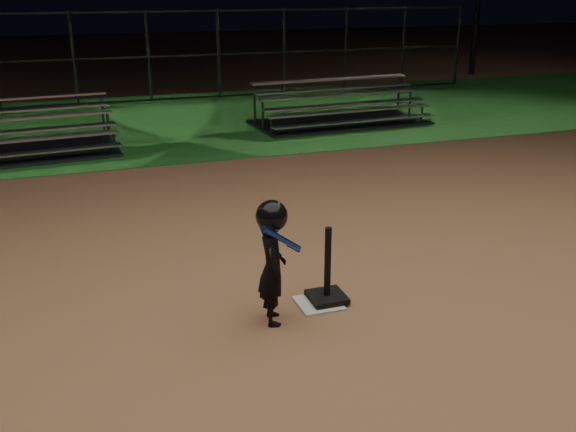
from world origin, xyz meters
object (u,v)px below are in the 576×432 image
object	(u,v)px
home_plate	(319,303)
bleacher_right	(340,115)
child_batter	(272,259)
bleacher_left	(2,146)
batting_tee	(327,286)

from	to	relation	value
home_plate	bleacher_right	world-z (taller)	bleacher_right
child_batter	bleacher_left	size ratio (longest dim) A/B	0.29
home_plate	bleacher_left	bearing A→B (deg)	115.08
batting_tee	bleacher_left	bearing A→B (deg)	115.81
bleacher_left	bleacher_right	size ratio (longest dim) A/B	1.06
batting_tee	bleacher_left	world-z (taller)	bleacher_left
bleacher_left	bleacher_right	bearing A→B (deg)	0.68
batting_tee	bleacher_right	xyz separation A→B (m)	(3.76, 8.37, 0.03)
child_batter	home_plate	bearing A→B (deg)	-63.48
home_plate	batting_tee	distance (m)	0.20
child_batter	bleacher_left	world-z (taller)	child_batter
child_batter	bleacher_left	xyz separation A→B (m)	(-3.02, 7.83, -0.46)
home_plate	bleacher_left	size ratio (longest dim) A/B	0.10
home_plate	bleacher_right	distance (m)	9.25
bleacher_right	batting_tee	bearing A→B (deg)	-117.14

